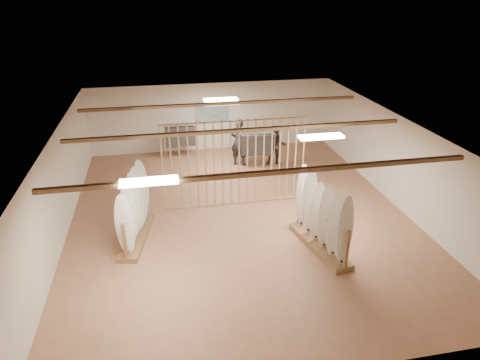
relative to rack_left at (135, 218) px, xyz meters
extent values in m
plane|color=#AC7253|center=(3.05, 0.71, -0.65)|extent=(12.00, 12.00, 0.00)
plane|color=gray|center=(3.05, 0.71, 2.15)|extent=(12.00, 12.00, 0.00)
plane|color=silver|center=(3.05, 6.71, 0.75)|extent=(12.00, 0.00, 12.00)
plane|color=silver|center=(3.05, -5.29, 0.75)|extent=(12.00, 0.00, 12.00)
plane|color=silver|center=(-1.95, 0.71, 0.75)|extent=(0.00, 12.00, 12.00)
plane|color=silver|center=(8.05, 0.71, 0.75)|extent=(0.00, 12.00, 12.00)
cube|color=olive|center=(3.05, 0.71, 2.07)|extent=(9.50, 6.12, 0.10)
cube|color=white|center=(3.05, 0.71, 2.09)|extent=(1.20, 0.35, 0.06)
cylinder|color=tan|center=(0.85, 1.51, 0.75)|extent=(0.05, 0.05, 2.78)
cylinder|color=tan|center=(1.11, 1.51, 0.75)|extent=(0.05, 0.05, 2.78)
cylinder|color=tan|center=(1.37, 1.51, 0.75)|extent=(0.05, 0.05, 2.78)
cylinder|color=tan|center=(1.63, 1.51, 0.75)|extent=(0.05, 0.05, 2.78)
cylinder|color=tan|center=(1.89, 1.51, 0.75)|extent=(0.05, 0.05, 2.78)
cylinder|color=tan|center=(2.15, 1.51, 0.75)|extent=(0.05, 0.05, 2.78)
cylinder|color=tan|center=(2.41, 1.51, 0.75)|extent=(0.05, 0.05, 2.78)
cylinder|color=tan|center=(2.66, 1.51, 0.75)|extent=(0.05, 0.05, 2.78)
cylinder|color=tan|center=(2.92, 1.51, 0.75)|extent=(0.05, 0.05, 2.78)
cylinder|color=tan|center=(3.18, 1.51, 0.75)|extent=(0.05, 0.05, 2.78)
cylinder|color=tan|center=(3.44, 1.51, 0.75)|extent=(0.05, 0.05, 2.78)
cylinder|color=tan|center=(3.70, 1.51, 0.75)|extent=(0.05, 0.05, 2.78)
cylinder|color=tan|center=(3.96, 1.51, 0.75)|extent=(0.05, 0.05, 2.78)
cylinder|color=tan|center=(4.22, 1.51, 0.75)|extent=(0.05, 0.05, 2.78)
cylinder|color=tan|center=(4.48, 1.51, 0.75)|extent=(0.05, 0.05, 2.78)
cylinder|color=tan|center=(4.73, 1.51, 0.75)|extent=(0.05, 0.05, 2.78)
cylinder|color=tan|center=(4.99, 1.51, 0.75)|extent=(0.05, 0.05, 2.78)
cylinder|color=tan|center=(5.25, 1.51, 0.75)|extent=(0.05, 0.05, 2.78)
cube|color=teal|center=(3.05, 6.69, 0.95)|extent=(1.40, 0.03, 0.90)
cube|color=olive|center=(0.00, 0.00, -0.58)|extent=(0.97, 2.41, 0.14)
cylinder|color=black|center=(0.00, 0.00, 0.30)|extent=(0.46, 2.26, 0.01)
ellipsoid|color=white|center=(-0.19, -0.96, 0.37)|extent=(0.46, 0.14, 1.76)
ellipsoid|color=white|center=(-0.11, -0.58, 0.37)|extent=(0.46, 0.14, 1.76)
ellipsoid|color=white|center=(-0.04, -0.19, 0.37)|extent=(0.46, 0.14, 1.76)
ellipsoid|color=white|center=(0.04, 0.19, 0.37)|extent=(0.46, 0.14, 1.76)
ellipsoid|color=white|center=(0.11, 0.58, 0.37)|extent=(0.46, 0.14, 1.76)
ellipsoid|color=white|center=(0.19, 0.96, 0.37)|extent=(0.46, 0.14, 1.76)
cube|color=olive|center=(4.80, -1.40, -0.58)|extent=(0.98, 2.48, 0.15)
cylinder|color=black|center=(4.80, -1.40, 0.32)|extent=(0.45, 2.33, 0.01)
ellipsoid|color=white|center=(4.99, -2.39, 0.40)|extent=(0.47, 0.14, 1.80)
ellipsoid|color=white|center=(4.91, -1.99, 0.40)|extent=(0.47, 0.14, 1.80)
ellipsoid|color=silver|center=(4.84, -1.60, 0.40)|extent=(0.47, 0.14, 1.80)
ellipsoid|color=white|center=(4.76, -1.20, 0.40)|extent=(0.47, 0.14, 1.80)
ellipsoid|color=white|center=(4.69, -0.80, 0.40)|extent=(0.47, 0.14, 1.80)
ellipsoid|color=silver|center=(4.61, -0.41, 0.40)|extent=(0.47, 0.14, 1.80)
cylinder|color=silver|center=(1.67, 5.93, 0.68)|extent=(1.28, 0.06, 0.03)
cube|color=black|center=(1.67, 5.93, 0.24)|extent=(1.20, 0.35, 0.78)
cylinder|color=silver|center=(1.67, 5.93, 0.04)|extent=(0.03, 0.03, 1.38)
cylinder|color=silver|center=(4.43, 4.38, 0.70)|extent=(1.28, 0.28, 0.03)
cube|color=black|center=(4.43, 4.38, 0.26)|extent=(1.25, 0.55, 0.79)
cylinder|color=silver|center=(4.43, 4.38, 0.05)|extent=(0.03, 0.03, 1.39)
imported|color=black|center=(3.81, 4.73, 0.41)|extent=(0.91, 0.77, 2.12)
imported|color=#372F2B|center=(5.20, 4.41, 0.24)|extent=(0.97, 0.82, 1.79)
camera|label=1|loc=(0.85, -10.46, 5.78)|focal=32.00mm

